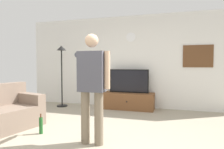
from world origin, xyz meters
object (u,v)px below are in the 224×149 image
tv_stand (129,101)px  floor_lamp (62,63)px  wall_clock (131,37)px  framed_picture (198,56)px  person_standing_nearer_lamp (92,82)px  television (129,81)px  beverage_bottle (41,125)px

tv_stand → floor_lamp: 2.29m
wall_clock → framed_picture: size_ratio=0.35×
tv_stand → wall_clock: wall_clock is taller
tv_stand → framed_picture: framed_picture is taller
tv_stand → person_standing_nearer_lamp: size_ratio=0.82×
person_standing_nearer_lamp → television: bearing=89.1°
tv_stand → person_standing_nearer_lamp: bearing=-91.0°
tv_stand → beverage_bottle: (-1.12, -2.44, -0.08)m
floor_lamp → beverage_bottle: 2.66m
tv_stand → framed_picture: size_ratio=1.88×
framed_picture → person_standing_nearer_lamp: framed_picture is taller
tv_stand → floor_lamp: bearing=-173.8°
floor_lamp → beverage_bottle: floor_lamp is taller
wall_clock → television: bearing=-90.0°
beverage_bottle → television: bearing=65.8°
wall_clock → beverage_bottle: bearing=-112.2°
person_standing_nearer_lamp → tv_stand: bearing=89.0°
framed_picture → person_standing_nearer_lamp: 3.47m
tv_stand → framed_picture: bearing=9.2°
wall_clock → beverage_bottle: wall_clock is taller
television → beverage_bottle: (-1.12, -2.49, -0.64)m
framed_picture → beverage_bottle: 4.24m
tv_stand → television: (0.00, 0.05, 0.56)m
wall_clock → beverage_bottle: 3.52m
tv_stand → floor_lamp: (-2.01, -0.22, 1.08)m
wall_clock → beverage_bottle: size_ratio=0.73×
floor_lamp → person_standing_nearer_lamp: (1.97, -2.37, -0.32)m
floor_lamp → person_standing_nearer_lamp: 3.10m
floor_lamp → framed_picture: bearing=7.6°
television → framed_picture: size_ratio=1.46×
floor_lamp → wall_clock: bearing=14.2°
tv_stand → beverage_bottle: tv_stand is taller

